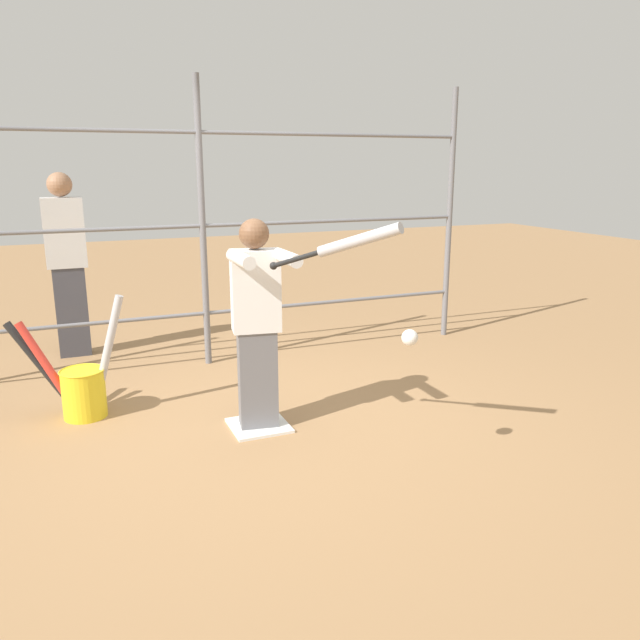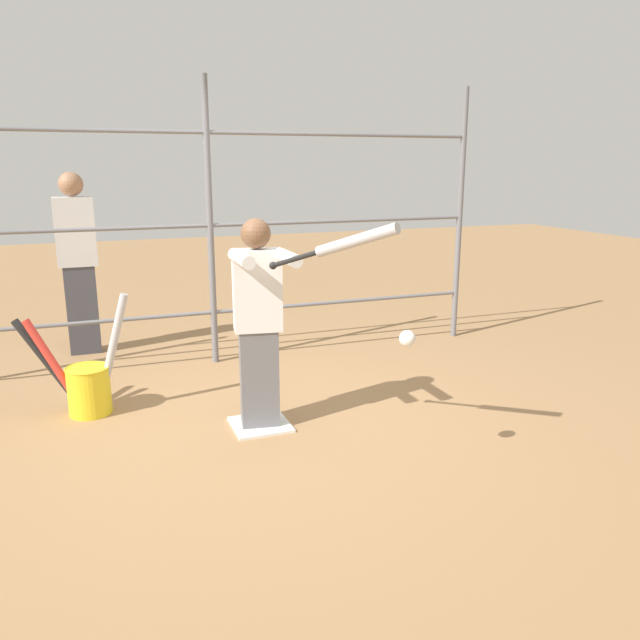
{
  "view_description": "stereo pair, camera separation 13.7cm",
  "coord_description": "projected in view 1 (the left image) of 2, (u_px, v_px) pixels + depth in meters",
  "views": [
    {
      "loc": [
        1.19,
        3.98,
        1.83
      ],
      "look_at": [
        -0.3,
        0.41,
        0.85
      ],
      "focal_mm": 35.0,
      "sensor_mm": 36.0,
      "label": 1
    },
    {
      "loc": [
        1.06,
        4.03,
        1.83
      ],
      "look_at": [
        -0.3,
        0.41,
        0.85
      ],
      "focal_mm": 35.0,
      "sensor_mm": 36.0,
      "label": 2
    }
  ],
  "objects": [
    {
      "name": "ground_plane",
      "position": [
        259.0,
        427.0,
        4.45
      ],
      "size": [
        24.0,
        24.0,
        0.0
      ],
      "primitive_type": "plane",
      "color": "#9E754C"
    },
    {
      "name": "home_plate",
      "position": [
        259.0,
        425.0,
        4.45
      ],
      "size": [
        0.4,
        0.4,
        0.02
      ],
      "color": "white",
      "rests_on": "ground"
    },
    {
      "name": "fence_backstop",
      "position": [
        202.0,
        226.0,
        5.57
      ],
      "size": [
        5.29,
        0.06,
        2.57
      ],
      "color": "slate",
      "rests_on": "ground"
    },
    {
      "name": "batter",
      "position": [
        257.0,
        319.0,
        4.25
      ],
      "size": [
        0.38,
        0.54,
        1.48
      ],
      "color": "slate",
      "rests_on": "ground"
    },
    {
      "name": "baseball_bat_swinging",
      "position": [
        347.0,
        244.0,
        3.5
      ],
      "size": [
        0.55,
        0.74,
        0.33
      ],
      "color": "black"
    },
    {
      "name": "softball_in_flight",
      "position": [
        410.0,
        338.0,
        3.57
      ],
      "size": [
        0.1,
        0.1,
        0.1
      ],
      "color": "white"
    },
    {
      "name": "bat_bucket",
      "position": [
        81.0,
        387.0,
        4.59
      ],
      "size": [
        0.84,
        0.47,
        0.91
      ],
      "color": "yellow",
      "rests_on": "ground"
    },
    {
      "name": "bystander_behind_fence",
      "position": [
        67.0,
        263.0,
        5.92
      ],
      "size": [
        0.36,
        0.22,
        1.75
      ],
      "color": "#3F3F47",
      "rests_on": "ground"
    }
  ]
}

